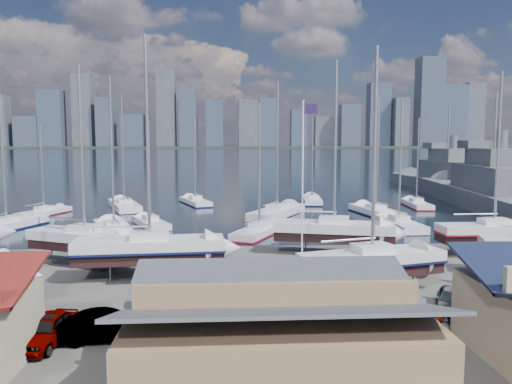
{
  "coord_description": "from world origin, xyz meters",
  "views": [
    {
      "loc": [
        -2.08,
        -45.8,
        9.91
      ],
      "look_at": [
        1.19,
        8.0,
        4.24
      ],
      "focal_mm": 35.0,
      "sensor_mm": 36.0,
      "label": 1
    }
  ],
  "objects": [
    {
      "name": "shed_grey",
      "position": [
        0.0,
        -26.0,
        2.15
      ],
      "size": [
        12.6,
        8.4,
        4.17
      ],
      "color": "#8C6B4C",
      "rests_on": "ground"
    },
    {
      "name": "car_b",
      "position": [
        -7.99,
        -21.67,
        0.75
      ],
      "size": [
        4.64,
        1.88,
        1.5
      ],
      "primitive_type": "imported",
      "rotation": [
        0.0,
        0.0,
        1.64
      ],
      "color": "gray",
      "rests_on": "ground"
    },
    {
      "name": "sailboat_cradle_6",
      "position": [
        20.82,
        -5.08,
        2.05
      ],
      "size": [
        9.61,
        2.75,
        15.55
      ],
      "rotation": [
        0.0,
        0.0,
        0.01
      ],
      "color": "#2D2D33",
      "rests_on": "ground"
    },
    {
      "name": "water",
      "position": [
        0.0,
        300.0,
        -0.15
      ],
      "size": [
        1400.0,
        600.0,
        0.4
      ],
      "primitive_type": "cube",
      "color": "#1A293B",
      "rests_on": "ground"
    },
    {
      "name": "sailboat_moored_9",
      "position": [
        17.33,
        8.57,
        0.32
      ],
      "size": [
        3.23,
        10.08,
        15.05
      ],
      "rotation": [
        0.0,
        0.0,
        1.61
      ],
      "color": "black",
      "rests_on": "water"
    },
    {
      "name": "sailboat_cradle_5",
      "position": [
        7.29,
        -14.84,
        2.05
      ],
      "size": [
        10.06,
        5.25,
        15.68
      ],
      "rotation": [
        0.0,
        0.0,
        0.28
      ],
      "color": "#2D2D33",
      "rests_on": "ground"
    },
    {
      "name": "naval_ship_west",
      "position": [
        40.58,
        47.97,
        1.67
      ],
      "size": [
        8.9,
        41.08,
        17.67
      ],
      "rotation": [
        0.0,
        0.0,
        1.63
      ],
      "color": "#585C61",
      "rests_on": "water"
    },
    {
      "name": "sailboat_moored_10",
      "position": [
        17.53,
        17.82,
        0.31
      ],
      "size": [
        4.82,
        11.16,
        16.15
      ],
      "rotation": [
        0.0,
        0.0,
        1.74
      ],
      "color": "black",
      "rests_on": "water"
    },
    {
      "name": "skyline",
      "position": [
        -7.83,
        553.76,
        39.09
      ],
      "size": [
        639.14,
        43.8,
        107.69
      ],
      "color": "#475166",
      "rests_on": "far_shore"
    },
    {
      "name": "sailboat_moored_2",
      "position": [
        -16.58,
        25.72,
        0.32
      ],
      "size": [
        6.73,
        11.5,
        16.78
      ],
      "rotation": [
        0.0,
        0.0,
        1.92
      ],
      "color": "black",
      "rests_on": "water"
    },
    {
      "name": "sailboat_moored_7",
      "position": [
        4.53,
        17.66,
        0.33
      ],
      "size": [
        8.65,
        12.13,
        18.08
      ],
      "rotation": [
        0.0,
        0.0,
        1.08
      ],
      "color": "black",
      "rests_on": "water"
    },
    {
      "name": "far_shore",
      "position": [
        0.0,
        560.0,
        1.1
      ],
      "size": [
        1400.0,
        80.0,
        2.2
      ],
      "primitive_type": "cube",
      "color": "#2D332D",
      "rests_on": "ground"
    },
    {
      "name": "car_c",
      "position": [
        7.63,
        -19.31,
        0.71
      ],
      "size": [
        4.09,
        5.63,
        1.42
      ],
      "primitive_type": "imported",
      "rotation": [
        0.0,
        0.0,
        0.38
      ],
      "color": "gray",
      "rests_on": "ground"
    },
    {
      "name": "sailboat_cradle_2",
      "position": [
        -13.25,
        -6.27,
        2.06
      ],
      "size": [
        9.77,
        6.44,
        15.6
      ],
      "rotation": [
        0.0,
        0.0,
        -0.44
      ],
      "color": "#2D2D33",
      "rests_on": "ground"
    },
    {
      "name": "sailboat_moored_5",
      "position": [
        -6.78,
        30.35,
        0.31
      ],
      "size": [
        5.67,
        9.65,
        13.94
      ],
      "rotation": [
        0.0,
        0.0,
        1.92
      ],
      "color": "black",
      "rests_on": "water"
    },
    {
      "name": "car_a",
      "position": [
        -10.8,
        -21.88,
        0.74
      ],
      "size": [
        2.42,
        4.59,
        1.49
      ],
      "primitive_type": "imported",
      "rotation": [
        0.0,
        0.0,
        -0.16
      ],
      "color": "gray",
      "rests_on": "ground"
    },
    {
      "name": "sailboat_cradle_3",
      "position": [
        -7.54,
        -10.43,
        2.13
      ],
      "size": [
        10.81,
        3.72,
        17.09
      ],
      "rotation": [
        0.0,
        0.0,
        0.07
      ],
      "color": "#2D2D33",
      "rests_on": "ground"
    },
    {
      "name": "car_d",
      "position": [
        10.96,
        -18.57,
        0.64
      ],
      "size": [
        3.43,
        4.76,
        1.28
      ],
      "primitive_type": "imported",
      "rotation": [
        0.0,
        0.0,
        -0.42
      ],
      "color": "gray",
      "rests_on": "ground"
    },
    {
      "name": "sailboat_cradle_4",
      "position": [
        7.22,
        -3.84,
        2.1
      ],
      "size": [
        10.54,
        5.33,
        16.53
      ],
      "rotation": [
        0.0,
        0.0,
        -0.26
      ],
      "color": "#2D2D33",
      "rests_on": "ground"
    },
    {
      "name": "sailboat_moored_4",
      "position": [
        -10.74,
        11.24,
        0.32
      ],
      "size": [
        5.63,
        8.58,
        12.64
      ],
      "rotation": [
        0.0,
        0.0,
        2.0
      ],
      "color": "black",
      "rests_on": "water"
    },
    {
      "name": "sailboat_moored_6",
      "position": [
        1.35,
        5.1,
        0.31
      ],
      "size": [
        6.62,
        9.7,
        14.21
      ],
      "rotation": [
        0.0,
        0.0,
        1.11
      ],
      "color": "black",
      "rests_on": "water"
    },
    {
      "name": "sailboat_moored_8",
      "position": [
        11.41,
        31.17,
        0.31
      ],
      "size": [
        3.64,
        9.65,
        14.09
      ],
      "rotation": [
        0.0,
        0.0,
        1.46
      ],
      "color": "black",
      "rests_on": "water"
    },
    {
      "name": "flagpole",
      "position": [
        3.86,
        -8.16,
        7.46
      ],
      "size": [
        1.13,
        0.12,
        12.86
      ],
      "color": "white",
      "rests_on": "ground"
    },
    {
      "name": "sailboat_moored_3",
      "position": [
        -13.64,
        5.72,
        0.31
      ],
      "size": [
        6.74,
        11.86,
        17.1
      ],
      "rotation": [
        0.0,
        0.0,
        1.9
      ],
      "color": "black",
      "rests_on": "water"
    },
    {
      "name": "sailboat_moored_1",
      "position": [
        -25.91,
        20.39,
        0.31
      ],
      "size": [
        5.26,
        8.72,
        12.62
      ],
      "rotation": [
        0.0,
        0.0,
        1.2
      ],
      "color": "black",
      "rests_on": "water"
    },
    {
      "name": "ground",
      "position": [
        0.0,
        -10.0,
        0.0
      ],
      "size": [
        1400.0,
        1400.0,
        0.0
      ],
      "primitive_type": "plane",
      "color": "#605E59",
      "rests_on": "ground"
    },
    {
      "name": "sailboat_moored_0",
      "position": [
        -26.22,
        9.9,
        0.31
      ],
      "size": [
        6.29,
        10.81,
        15.61
      ],
      "rotation": [
        0.0,
        0.0,
        1.22
      ],
      "color": "black",
      "rests_on": "water"
    },
    {
      "name": "sailboat_moored_11",
      "position": [
        25.9,
        25.4,
        0.31
      ],
      "size": [
        3.28,
        9.3,
        13.65
      ],
      "rotation": [
        0.0,
        0.0,
        1.49
      ],
      "color": "black",
      "rests_on": "water"
    },
    {
      "name": "naval_ship_east",
      "position": [
        35.82,
        22.7,
        1.67
      ],
      "size": [
        13.94,
        49.67,
        18.42
      ],
      "rotation": [
        0.0,
        0.0,
        1.45
      ],
      "color": "#585C61",
      "rests_on": "water"
    }
  ]
}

